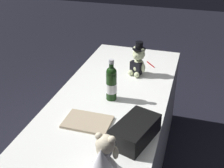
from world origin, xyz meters
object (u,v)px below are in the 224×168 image
at_px(signing_pen, 151,65).
at_px(teddy_bear_bride, 104,158).
at_px(teddy_bear_groom, 138,62).
at_px(gift_case_black, 135,131).
at_px(champagne_bottle, 111,83).
at_px(guestbook, 88,122).

bearing_deg(signing_pen, teddy_bear_bride, 0.14).
xyz_separation_m(teddy_bear_groom, gift_case_black, (0.85, 0.17, -0.06)).
relative_size(champagne_bottle, gift_case_black, 0.87).
bearing_deg(teddy_bear_bride, signing_pen, -179.86).
height_order(teddy_bear_bride, gift_case_black, teddy_bear_bride).
bearing_deg(guestbook, teddy_bear_bride, 32.10).
height_order(teddy_bear_bride, champagne_bottle, champagne_bottle).
bearing_deg(gift_case_black, signing_pen, -175.09).
xyz_separation_m(signing_pen, guestbook, (0.99, -0.24, 0.00)).
relative_size(teddy_bear_bride, gift_case_black, 0.67).
relative_size(teddy_bear_groom, guestbook, 0.96).
distance_m(champagne_bottle, signing_pen, 0.70).
relative_size(teddy_bear_groom, signing_pen, 2.57).
relative_size(champagne_bottle, guestbook, 1.05).
xyz_separation_m(teddy_bear_groom, teddy_bear_bride, (1.16, 0.08, -0.01)).
relative_size(teddy_bear_groom, teddy_bear_bride, 1.20).
xyz_separation_m(teddy_bear_groom, signing_pen, (-0.22, 0.08, -0.11)).
xyz_separation_m(teddy_bear_bride, gift_case_black, (-0.31, 0.09, -0.05)).
height_order(teddy_bear_groom, guestbook, teddy_bear_groom).
distance_m(teddy_bear_bride, gift_case_black, 0.33).
distance_m(signing_pen, guestbook, 1.02).
bearing_deg(teddy_bear_groom, gift_case_black, 11.48).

